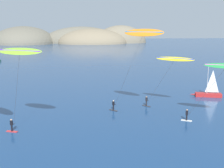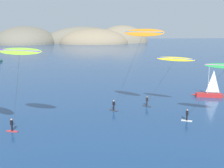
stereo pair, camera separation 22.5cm
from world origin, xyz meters
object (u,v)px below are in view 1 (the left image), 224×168
kitesurfer_yellow (172,63)px  kitesurfer_lime (19,56)px  kitesurfer_orange (141,38)px  kitesurfer_green (223,70)px  sailboat_near (207,93)px

kitesurfer_yellow → kitesurfer_lime: size_ratio=0.80×
kitesurfer_orange → kitesurfer_green: bearing=-25.1°
kitesurfer_orange → kitesurfer_lime: (-15.73, -5.41, -1.89)m
kitesurfer_green → kitesurfer_orange: size_ratio=0.66×
sailboat_near → kitesurfer_lime: kitesurfer_lime is taller
sailboat_near → kitesurfer_orange: size_ratio=0.46×
kitesurfer_yellow → kitesurfer_green: size_ratio=1.01×
sailboat_near → kitesurfer_yellow: (-9.47, -7.70, 6.97)m
sailboat_near → kitesurfer_green: size_ratio=0.70×
sailboat_near → kitesurfer_lime: (-30.76, -15.94, 9.08)m
kitesurfer_lime → kitesurfer_orange: bearing=19.0°
kitesurfer_yellow → kitesurfer_green: kitesurfer_yellow is taller
sailboat_near → kitesurfer_orange: bearing=-145.0°
sailboat_near → kitesurfer_orange: kitesurfer_orange is taller
sailboat_near → kitesurfer_lime: 35.81m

